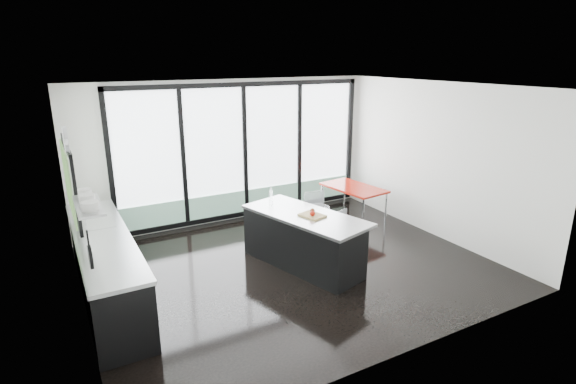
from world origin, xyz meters
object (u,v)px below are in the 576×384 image
bar_stool_near (346,243)px  bar_stool_far (317,228)px  island (302,240)px  red_table (353,203)px

bar_stool_near → bar_stool_far: 0.67m
island → bar_stool_far: (0.55, 0.43, -0.05)m
bar_stool_near → island: bearing=146.2°
bar_stool_far → red_table: bar_stool_far is taller
red_table → bar_stool_near: bearing=-129.8°
island → red_table: island is taller
island → bar_stool_near: bearing=-17.7°
bar_stool_near → red_table: 2.00m
bar_stool_near → red_table: (1.28, 1.54, 0.02)m
bar_stool_far → red_table: bearing=41.0°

